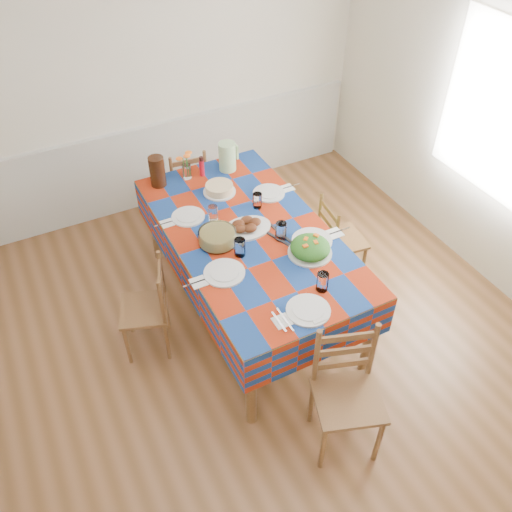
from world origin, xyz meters
The scene contains 23 objects.
room centered at (0.00, 0.00, 1.35)m, with size 4.58×5.08×2.78m.
wainscot centered at (0.00, 2.48, 0.49)m, with size 4.41×0.06×0.92m.
window_right centered at (2.23, 0.30, 1.50)m, with size 1.40×1.40×0.00m, color white.
dining_table centered at (0.12, 0.59, 0.76)m, with size 1.18×2.20×0.86m.
setting_near_head centered at (0.16, -0.28, 0.89)m, with size 0.49×0.33×0.15m.
setting_left_near centered at (-0.19, 0.31, 0.89)m, with size 0.55×0.33×0.14m.
setting_left_far centered at (-0.18, 0.95, 0.88)m, with size 0.49×0.29×0.13m.
setting_right_near centered at (0.43, 0.33, 0.89)m, with size 0.59×0.34×0.15m.
setting_right_far centered at (0.44, 0.94, 0.88)m, with size 0.51×0.30×0.13m.
meat_platter centered at (0.11, 0.64, 0.89)m, with size 0.40×0.29×0.08m.
salad_platter centered at (0.41, 0.16, 0.91)m, with size 0.33×0.33×0.14m.
pasta_bowl centered at (-0.15, 0.59, 0.91)m, with size 0.29×0.29×0.10m.
cake centered at (0.13, 1.19, 0.89)m, with size 0.28×0.28×0.08m.
serving_utensils centered at (0.30, 0.45, 0.86)m, with size 0.17×0.37×0.01m.
flower_vase centered at (-0.03, 1.52, 0.96)m, with size 0.16×0.13×0.26m.
hot_sauce centered at (0.10, 1.50, 0.95)m, with size 0.05×0.05×0.19m, color #B10E1D.
green_pitcher centered at (0.34, 1.49, 0.99)m, with size 0.15×0.15×0.26m, color #A7D697.
tea_pitcher centered at (-0.29, 1.54, 0.99)m, with size 0.14×0.14×0.27m, color black.
name_card centered at (0.11, -0.45, 0.87)m, with size 0.09×0.03×0.02m, color silver.
chair_near centered at (0.13, -0.80, 0.49)m, with size 0.55×0.54×0.99m.
chair_far centered at (0.11, 1.99, 0.43)m, with size 0.42×0.41×0.87m.
chair_left centered at (-0.77, 0.58, 0.42)m, with size 0.47×0.48×0.86m.
chair_right centered at (1.01, 0.60, 0.42)m, with size 0.41×0.42×0.86m.
Camera 1 is at (-1.33, -2.34, 3.55)m, focal length 38.00 mm.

